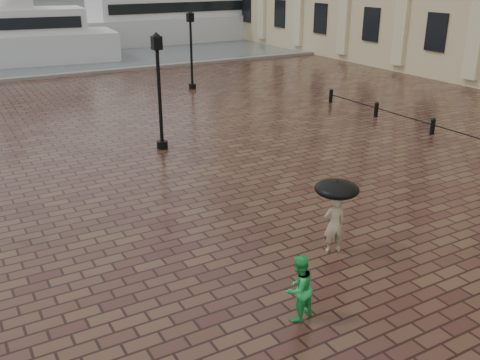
% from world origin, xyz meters
% --- Properties ---
extents(quay_edge, '(80.00, 0.60, 0.30)m').
position_xyz_m(quay_edge, '(0.00, 32.00, 0.00)').
color(quay_edge, slate).
rests_on(quay_edge, ground).
extents(street_lamps, '(21.44, 14.44, 4.40)m').
position_xyz_m(street_lamps, '(-1.50, 17.50, 2.33)').
color(street_lamps, black).
rests_on(street_lamps, ground).
extents(adult_pedestrian, '(0.64, 0.52, 1.51)m').
position_xyz_m(adult_pedestrian, '(3.57, 3.91, 0.76)').
color(adult_pedestrian, tan).
rests_on(adult_pedestrian, ground).
extents(child_pedestrian, '(0.80, 0.69, 1.44)m').
position_xyz_m(child_pedestrian, '(1.13, 2.04, 0.72)').
color(child_pedestrian, green).
rests_on(child_pedestrian, ground).
extents(ferry_far, '(25.29, 6.99, 8.23)m').
position_xyz_m(ferry_far, '(19.39, 46.38, 2.47)').
color(ferry_far, silver).
rests_on(ferry_far, ground).
extents(umbrella, '(1.10, 1.10, 1.09)m').
position_xyz_m(umbrella, '(3.57, 3.91, 1.71)').
color(umbrella, black).
rests_on(umbrella, ground).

